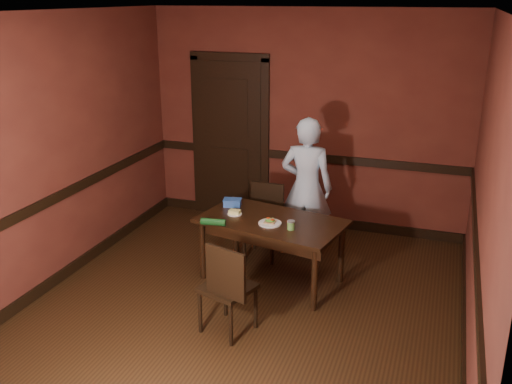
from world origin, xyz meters
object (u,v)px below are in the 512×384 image
Objects in this scene: dining_table at (271,250)px; chair_far at (263,223)px; cheese_saucer at (235,213)px; food_tub at (232,203)px; chair_near at (228,286)px; sauce_jar at (291,225)px; sandwich_plate at (270,222)px; person at (306,188)px.

dining_table is 0.57m from chair_far.
food_tub is (-0.11, 0.22, 0.02)m from cheese_saucer.
chair_near is 0.95m from sauce_jar.
chair_near is 0.96m from sandwich_plate.
food_tub is at bearing 146.95° from sandwich_plate.
chair_far is at bearing 27.61° from person.
dining_table is 0.90× the size of person.
chair_near is 4.07× the size of food_tub.
person is 0.86m from food_tub.
chair_far is 3.59× the size of sandwich_plate.
chair_far is 0.73m from sandwich_plate.
sauce_jar is (0.51, -0.68, 0.31)m from chair_far.
dining_table is at bearing -61.47° from chair_far.
chair_far is 3.86× the size of food_tub.
chair_far is 0.95× the size of chair_near.
food_tub is at bearing 151.71° from sauce_jar.
chair_far is 9.19× the size of sauce_jar.
cheese_saucer is at bearing -54.49° from chair_near.
cheese_saucer is at bearing -105.68° from chair_far.
person reaches higher than food_tub.
cheese_saucer is at bearing 49.43° from person.
person is (0.17, 0.75, 0.46)m from dining_table.
dining_table is 15.96× the size of sauce_jar.
sandwich_plate is 1.51× the size of cheese_saucer.
food_tub is (-0.69, -0.51, -0.08)m from person.
sauce_jar reaches higher than cheese_saucer.
chair_near is 1.83m from person.
person is 17.68× the size of sauce_jar.
chair_near is at bearing -81.89° from chair_far.
sauce_jar is 0.69m from cheese_saucer.
dining_table is at bearing 145.06° from sauce_jar.
sauce_jar is 0.42× the size of food_tub.
dining_table is 1.03m from chair_near.
food_tub is (-0.44, 1.27, 0.28)m from chair_near.
chair_far is at bearing 114.35° from sandwich_plate.
person is 10.46× the size of cheese_saucer.
chair_far is at bearing 73.15° from cheese_saucer.
food_tub is at bearing -133.00° from chair_far.
sauce_jar is at bearing -23.70° from dining_table.
chair_near is 5.73× the size of cheese_saucer.
person reaches higher than sandwich_plate.
sandwich_plate reaches higher than cheese_saucer.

